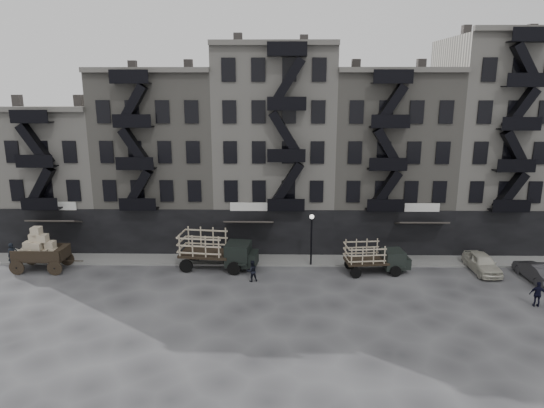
{
  "coord_description": "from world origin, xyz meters",
  "views": [
    {
      "loc": [
        0.52,
        -33.75,
        14.21
      ],
      "look_at": [
        -0.12,
        4.0,
        4.76
      ],
      "focal_mm": 32.0,
      "sensor_mm": 36.0,
      "label": 1
    }
  ],
  "objects_px": {
    "pedestrian_west": "(13,255)",
    "wagon": "(39,246)",
    "stake_truck_east": "(375,255)",
    "horse": "(17,255)",
    "pedestrian_mid": "(252,271)",
    "stake_truck_west": "(216,248)",
    "policeman": "(538,294)",
    "car_east": "(482,263)",
    "car_far": "(536,271)"
  },
  "relations": [
    {
      "from": "wagon",
      "to": "pedestrian_mid",
      "type": "relative_size",
      "value": 2.57
    },
    {
      "from": "stake_truck_east",
      "to": "pedestrian_mid",
      "type": "height_order",
      "value": "stake_truck_east"
    },
    {
      "from": "car_east",
      "to": "pedestrian_mid",
      "type": "bearing_deg",
      "value": -175.59
    },
    {
      "from": "stake_truck_east",
      "to": "car_far",
      "type": "relative_size",
      "value": 1.21
    },
    {
      "from": "car_far",
      "to": "horse",
      "type": "bearing_deg",
      "value": -7.35
    },
    {
      "from": "car_far",
      "to": "policeman",
      "type": "height_order",
      "value": "policeman"
    },
    {
      "from": "horse",
      "to": "pedestrian_west",
      "type": "distance_m",
      "value": 0.72
    },
    {
      "from": "stake_truck_west",
      "to": "policeman",
      "type": "xyz_separation_m",
      "value": [
        21.82,
        -6.34,
        -0.87
      ]
    },
    {
      "from": "stake_truck_west",
      "to": "car_east",
      "type": "bearing_deg",
      "value": 5.96
    },
    {
      "from": "horse",
      "to": "pedestrian_west",
      "type": "height_order",
      "value": "pedestrian_west"
    },
    {
      "from": "stake_truck_east",
      "to": "pedestrian_west",
      "type": "xyz_separation_m",
      "value": [
        -28.36,
        0.57,
        -0.39
      ]
    },
    {
      "from": "stake_truck_east",
      "to": "car_east",
      "type": "distance_m",
      "value": 8.35
    },
    {
      "from": "stake_truck_east",
      "to": "car_east",
      "type": "xyz_separation_m",
      "value": [
        8.32,
        0.32,
        -0.67
      ]
    },
    {
      "from": "policeman",
      "to": "car_far",
      "type": "bearing_deg",
      "value": -103.28
    },
    {
      "from": "wagon",
      "to": "stake_truck_east",
      "type": "xyz_separation_m",
      "value": [
        25.93,
        -0.11,
        -0.57
      ]
    },
    {
      "from": "pedestrian_west",
      "to": "car_far",
      "type": "bearing_deg",
      "value": -52.31
    },
    {
      "from": "horse",
      "to": "pedestrian_mid",
      "type": "xyz_separation_m",
      "value": [
        19.05,
        -3.08,
        -0.03
      ]
    },
    {
      "from": "car_east",
      "to": "pedestrian_mid",
      "type": "xyz_separation_m",
      "value": [
        -17.65,
        -2.13,
        0.07
      ]
    },
    {
      "from": "horse",
      "to": "pedestrian_mid",
      "type": "distance_m",
      "value": 19.3
    },
    {
      "from": "horse",
      "to": "car_east",
      "type": "bearing_deg",
      "value": -85.41
    },
    {
      "from": "stake_truck_west",
      "to": "car_east",
      "type": "relative_size",
      "value": 1.45
    },
    {
      "from": "stake_truck_east",
      "to": "pedestrian_mid",
      "type": "xyz_separation_m",
      "value": [
        -9.33,
        -1.82,
        -0.6
      ]
    },
    {
      "from": "pedestrian_west",
      "to": "wagon",
      "type": "bearing_deg",
      "value": -60.54
    },
    {
      "from": "car_east",
      "to": "pedestrian_mid",
      "type": "height_order",
      "value": "pedestrian_mid"
    },
    {
      "from": "horse",
      "to": "car_east",
      "type": "relative_size",
      "value": 0.46
    },
    {
      "from": "car_far",
      "to": "stake_truck_east",
      "type": "bearing_deg",
      "value": -9.82
    },
    {
      "from": "wagon",
      "to": "stake_truck_west",
      "type": "distance_m",
      "value": 13.65
    },
    {
      "from": "stake_truck_east",
      "to": "pedestrian_mid",
      "type": "distance_m",
      "value": 9.53
    },
    {
      "from": "horse",
      "to": "stake_truck_east",
      "type": "relative_size",
      "value": 0.39
    },
    {
      "from": "horse",
      "to": "policeman",
      "type": "bearing_deg",
      "value": -94.26
    },
    {
      "from": "stake_truck_west",
      "to": "stake_truck_east",
      "type": "bearing_deg",
      "value": 3.77
    },
    {
      "from": "car_east",
      "to": "policeman",
      "type": "bearing_deg",
      "value": -81.03
    },
    {
      "from": "stake_truck_west",
      "to": "policeman",
      "type": "height_order",
      "value": "stake_truck_west"
    },
    {
      "from": "car_east",
      "to": "stake_truck_east",
      "type": "bearing_deg",
      "value": 179.7
    },
    {
      "from": "car_east",
      "to": "policeman",
      "type": "xyz_separation_m",
      "value": [
        1.21,
        -5.96,
        0.12
      ]
    },
    {
      "from": "stake_truck_west",
      "to": "stake_truck_east",
      "type": "distance_m",
      "value": 12.32
    },
    {
      "from": "wagon",
      "to": "pedestrian_west",
      "type": "bearing_deg",
      "value": 170.34
    },
    {
      "from": "wagon",
      "to": "horse",
      "type": "bearing_deg",
      "value": 155.87
    },
    {
      "from": "wagon",
      "to": "car_east",
      "type": "height_order",
      "value": "wagon"
    },
    {
      "from": "wagon",
      "to": "stake_truck_west",
      "type": "xyz_separation_m",
      "value": [
        13.64,
        0.59,
        -0.25
      ]
    },
    {
      "from": "stake_truck_east",
      "to": "car_far",
      "type": "xyz_separation_m",
      "value": [
        11.68,
        -1.24,
        -0.72
      ]
    },
    {
      "from": "stake_truck_east",
      "to": "pedestrian_west",
      "type": "height_order",
      "value": "stake_truck_east"
    },
    {
      "from": "car_far",
      "to": "pedestrian_west",
      "type": "distance_m",
      "value": 40.08
    },
    {
      "from": "wagon",
      "to": "stake_truck_east",
      "type": "relative_size",
      "value": 0.82
    },
    {
      "from": "stake_truck_west",
      "to": "car_east",
      "type": "xyz_separation_m",
      "value": [
        20.62,
        -0.38,
        -0.99
      ]
    },
    {
      "from": "stake_truck_east",
      "to": "pedestrian_west",
      "type": "bearing_deg",
      "value": 172.65
    },
    {
      "from": "car_east",
      "to": "policeman",
      "type": "distance_m",
      "value": 6.08
    },
    {
      "from": "pedestrian_west",
      "to": "policeman",
      "type": "height_order",
      "value": "pedestrian_west"
    },
    {
      "from": "stake_truck_east",
      "to": "policeman",
      "type": "height_order",
      "value": "stake_truck_east"
    },
    {
      "from": "stake_truck_east",
      "to": "policeman",
      "type": "distance_m",
      "value": 11.09
    }
  ]
}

